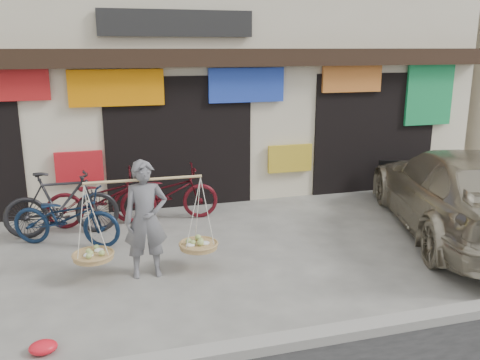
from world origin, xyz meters
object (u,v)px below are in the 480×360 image
object	(u,v)px
bike_3	(102,198)
suv	(460,192)
bike_1	(61,204)
bike_2	(166,193)
bike_0	(66,217)
street_vendor	(146,224)

from	to	relation	value
bike_3	suv	bearing A→B (deg)	-106.75
bike_1	bike_2	xyz separation A→B (m)	(1.88, 0.35, -0.06)
suv	bike_1	bearing A→B (deg)	3.15
bike_0	bike_3	bearing A→B (deg)	-10.65
bike_1	suv	xyz separation A→B (m)	(6.81, -1.83, 0.18)
bike_0	bike_2	bearing A→B (deg)	-40.01
street_vendor	suv	xyz separation A→B (m)	(5.54, 0.24, -0.03)
bike_0	bike_3	xyz separation A→B (m)	(0.60, 0.85, 0.03)
bike_0	suv	xyz separation A→B (m)	(6.72, -1.32, 0.27)
suv	street_vendor	bearing A→B (deg)	20.63
bike_1	street_vendor	bearing A→B (deg)	-147.66
bike_1	bike_3	size ratio (longest dim) A/B	0.97
bike_0	bike_3	distance (m)	1.04
bike_1	suv	world-z (taller)	suv
street_vendor	bike_2	bearing A→B (deg)	76.77
street_vendor	bike_0	size ratio (longest dim) A/B	1.10
bike_0	bike_1	world-z (taller)	bike_1
bike_0	bike_1	bearing A→B (deg)	34.25
bike_2	bike_3	world-z (taller)	same
bike_2	suv	distance (m)	5.39
bike_2	bike_3	xyz separation A→B (m)	(-1.19, 0.00, 0.00)
bike_2	suv	size ratio (longest dim) A/B	0.35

